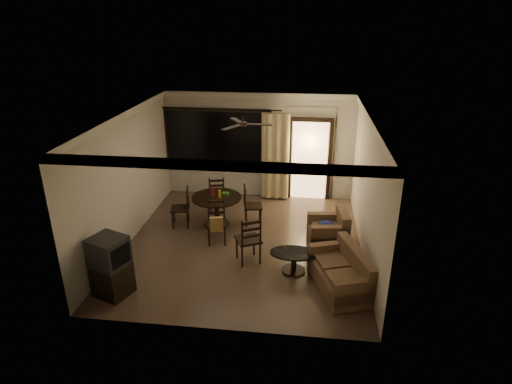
# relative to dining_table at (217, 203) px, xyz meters

# --- Properties ---
(ground) EXTENTS (5.50, 5.50, 0.00)m
(ground) POSITION_rel_dining_table_xyz_m (0.76, -0.84, -0.57)
(ground) COLOR #7F6651
(ground) RESTS_ON ground
(room_shell) EXTENTS (5.50, 6.70, 5.50)m
(room_shell) POSITION_rel_dining_table_xyz_m (1.36, 0.93, 1.26)
(room_shell) COLOR beige
(room_shell) RESTS_ON ground
(dining_table) EXTENTS (1.14, 1.14, 0.94)m
(dining_table) POSITION_rel_dining_table_xyz_m (0.00, 0.00, 0.00)
(dining_table) COLOR black
(dining_table) RESTS_ON ground
(dining_chair_west) EXTENTS (0.49, 0.49, 0.95)m
(dining_chair_west) POSITION_rel_dining_table_xyz_m (-0.82, -0.17, -0.28)
(dining_chair_west) COLOR black
(dining_chair_west) RESTS_ON ground
(dining_chair_east) EXTENTS (0.49, 0.49, 0.95)m
(dining_chair_east) POSITION_rel_dining_table_xyz_m (0.82, 0.16, -0.28)
(dining_chair_east) COLOR black
(dining_chair_east) RESTS_ON ground
(dining_chair_south) EXTENTS (0.49, 0.54, 0.95)m
(dining_chair_south) POSITION_rel_dining_table_xyz_m (0.17, -0.84, -0.26)
(dining_chair_south) COLOR black
(dining_chair_south) RESTS_ON ground
(dining_chair_north) EXTENTS (0.49, 0.49, 0.95)m
(dining_chair_north) POSITION_rel_dining_table_xyz_m (-0.16, 0.77, -0.28)
(dining_chair_north) COLOR black
(dining_chair_north) RESTS_ON ground
(tv_cabinet) EXTENTS (0.73, 0.70, 1.12)m
(tv_cabinet) POSITION_rel_dining_table_xyz_m (-1.28, -2.88, -0.00)
(tv_cabinet) COLOR black
(tv_cabinet) RESTS_ON ground
(sofa) EXTENTS (1.16, 1.58, 0.75)m
(sofa) POSITION_rel_dining_table_xyz_m (2.76, -2.25, -0.26)
(sofa) COLOR #41281E
(sofa) RESTS_ON ground
(armchair) EXTENTS (0.89, 0.89, 0.80)m
(armchair) POSITION_rel_dining_table_xyz_m (2.59, -0.71, -0.23)
(armchair) COLOR #41281E
(armchair) RESTS_ON ground
(coffee_table) EXTENTS (0.94, 0.56, 0.41)m
(coffee_table) POSITION_rel_dining_table_xyz_m (1.87, -1.78, -0.29)
(coffee_table) COLOR black
(coffee_table) RESTS_ON ground
(side_chair) EXTENTS (0.61, 0.61, 1.03)m
(side_chair) POSITION_rel_dining_table_xyz_m (0.95, -1.53, -0.26)
(side_chair) COLOR black
(side_chair) RESTS_ON ground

